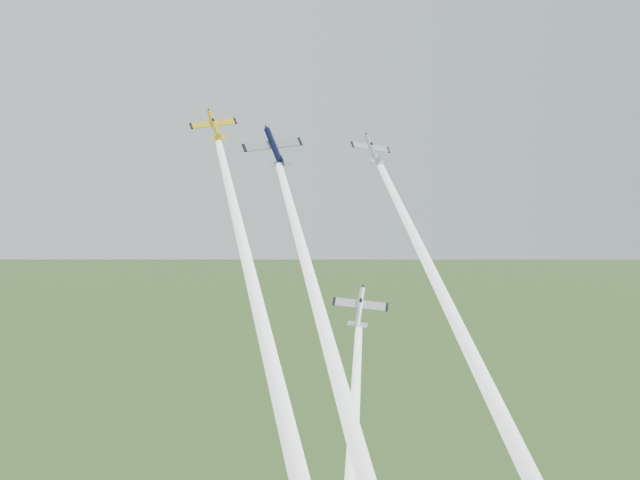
{
  "coord_description": "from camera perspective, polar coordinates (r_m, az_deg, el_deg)",
  "views": [
    {
      "loc": [
        -24.67,
        -107.34,
        99.9
      ],
      "look_at": [
        0.0,
        -6.0,
        92.0
      ],
      "focal_mm": 45.0,
      "sensor_mm": 36.0,
      "label": 1
    }
  ],
  "objects": [
    {
      "name": "plane_navy",
      "position": [
        110.97,
        -3.29,
        6.62
      ],
      "size": [
        9.99,
        7.47,
        8.37
      ],
      "primitive_type": null,
      "rotation": [
        0.88,
        -0.13,
        0.14
      ],
      "color": "black"
    },
    {
      "name": "smoke_trail_yellow",
      "position": [
        94.32,
        -3.92,
        -6.83
      ],
      "size": [
        8.97,
        40.78,
        48.29
      ],
      "primitive_type": null,
      "rotation": [
        -0.69,
        0.0,
        0.16
      ],
      "color": "white"
    },
    {
      "name": "plane_yellow",
      "position": [
        113.34,
        -7.52,
        8.1
      ],
      "size": [
        7.93,
        5.92,
        6.64
      ],
      "primitive_type": null,
      "rotation": [
        0.88,
        -0.14,
        0.16
      ],
      "color": "yellow"
    },
    {
      "name": "smoke_trail_navy",
      "position": [
        93.37,
        0.98,
        -8.71
      ],
      "size": [
        8.32,
        40.43,
        47.81
      ],
      "primitive_type": null,
      "rotation": [
        -0.69,
        0.0,
        0.14
      ],
      "color": "white"
    },
    {
      "name": "plane_silver_low",
      "position": [
        105.08,
        2.86,
        -4.78
      ],
      "size": [
        9.17,
        7.55,
        6.96
      ],
      "primitive_type": null,
      "rotation": [
        0.88,
        0.09,
        -0.35
      ],
      "color": "silver"
    },
    {
      "name": "smoke_trail_silver_right",
      "position": [
        101.96,
        10.66,
        -7.85
      ],
      "size": [
        14.83,
        39.8,
        48.34
      ],
      "primitive_type": null,
      "rotation": [
        -0.69,
        0.0,
        0.31
      ],
      "color": "white"
    },
    {
      "name": "plane_silver_right",
      "position": [
        116.64,
        3.73,
        6.49
      ],
      "size": [
        7.39,
        6.92,
        6.39
      ],
      "primitive_type": null,
      "rotation": [
        0.88,
        0.1,
        0.31
      ],
      "color": "silver"
    }
  ]
}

